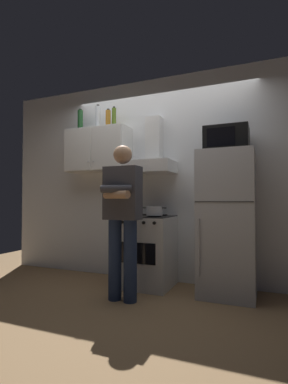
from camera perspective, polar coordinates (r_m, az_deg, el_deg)
The scene contains 13 objects.
ground_plane at distance 3.55m, azimuth 0.00°, elevation -18.88°, with size 7.00×7.00×0.00m, color olive.
back_wall_tiled at distance 3.96m, azimuth 3.33°, elevation 2.66°, with size 4.80×0.10×2.70m, color white.
upper_cabinet at distance 4.17m, azimuth -8.93°, elevation 8.00°, with size 0.90×0.37×0.60m.
stove_oven at distance 3.69m, azimuth 0.78°, elevation -11.31°, with size 0.60×0.62×0.87m.
range_hood at distance 3.80m, azimuth 1.49°, elevation 6.60°, with size 0.60×0.44×0.75m.
refrigerator at distance 3.42m, azimuth 15.83°, elevation -5.83°, with size 0.60×0.62×1.60m.
microwave at distance 3.49m, azimuth 15.74°, elevation 9.77°, with size 0.48×0.37×0.28m.
person_standing at distance 3.11m, azimuth -4.23°, elevation -4.44°, with size 0.38×0.33×1.64m.
cooking_pot at distance 3.49m, azimuth 2.04°, elevation -3.70°, with size 0.30×0.20×0.11m.
bottle_liquor_amber at distance 4.22m, azimuth -6.98°, elevation 13.85°, with size 0.07×0.07×0.27m.
bottle_vodka_clear at distance 4.24m, azimuth -8.94°, elevation 14.17°, with size 0.07×0.07×0.33m.
bottle_olive_oil at distance 4.12m, azimuth -5.85°, elevation 14.25°, with size 0.06×0.06×0.27m.
bottle_wine_green at distance 4.39m, azimuth -12.27°, elevation 13.48°, with size 0.08×0.08×0.31m.
Camera 1 is at (1.30, -3.13, 1.05)m, focal length 27.45 mm.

